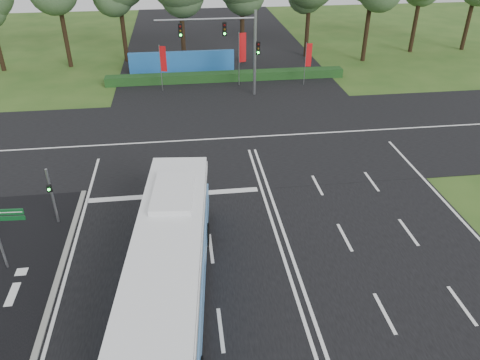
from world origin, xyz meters
The scene contains 13 objects.
ground centered at (0.00, 0.00, 0.00)m, with size 120.00×120.00×0.00m, color #2D511B.
road_main centered at (0.00, 0.00, 0.02)m, with size 20.00×120.00×0.04m, color black.
road_cross centered at (0.00, 12.00, 0.03)m, with size 120.00×14.00×0.05m, color black.
kerb_strip centered at (-10.10, -3.00, 0.06)m, with size 0.25×18.00×0.12m, color gray.
city_bus centered at (-5.10, -3.06, 1.85)m, with size 3.91×13.01×3.68m.
pedestrian_signal centered at (-10.95, 3.11, 1.73)m, with size 0.29×0.41×3.16m.
street_sign centered at (-12.18, -0.19, 2.34)m, with size 1.43×0.17×3.67m.
banner_flag_left centered at (-5.65, 22.36, 2.65)m, with size 0.57×0.25×4.03m.
banner_flag_mid centered at (1.24, 23.14, 3.09)m, with size 0.68×0.23×4.74m.
banner_flag_right centered at (7.06, 22.40, 2.52)m, with size 0.57×0.06×3.83m.
traffic_light_gantry centered at (0.21, 20.50, 4.66)m, with size 8.41×0.28×7.00m.
hedge centered at (0.00, 24.50, 0.40)m, with size 22.00×1.20×0.80m, color #183914.
blue_hoarding centered at (-4.00, 27.00, 1.10)m, with size 10.00×0.30×2.20m, color #2164B5.
Camera 1 is at (-4.18, -17.55, 14.17)m, focal length 35.00 mm.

